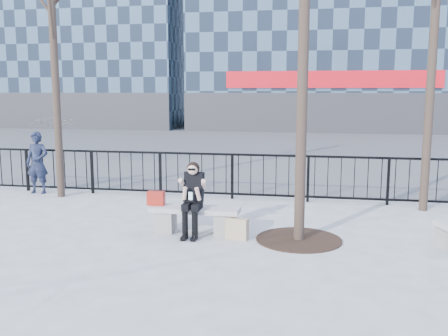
# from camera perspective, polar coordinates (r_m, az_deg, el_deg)

# --- Properties ---
(ground) EXTENTS (120.00, 120.00, 0.00)m
(ground) POSITION_cam_1_polar(r_m,az_deg,el_deg) (9.28, -3.35, -7.42)
(ground) COLOR gray
(ground) RESTS_ON ground
(street_surface) EXTENTS (60.00, 23.00, 0.01)m
(street_surface) POSITION_cam_1_polar(r_m,az_deg,el_deg) (23.88, 5.19, 2.67)
(street_surface) COLOR #474747
(street_surface) RESTS_ON ground
(railing) EXTENTS (14.00, 0.06, 1.10)m
(railing) POSITION_cam_1_polar(r_m,az_deg,el_deg) (12.02, 0.01, -0.91)
(railing) COLOR black
(railing) RESTS_ON ground
(tree_grate) EXTENTS (1.50, 1.50, 0.02)m
(tree_grate) POSITION_cam_1_polar(r_m,az_deg,el_deg) (8.94, 8.54, -8.07)
(tree_grate) COLOR black
(tree_grate) RESTS_ON ground
(bench_main) EXTENTS (1.65, 0.46, 0.49)m
(bench_main) POSITION_cam_1_polar(r_m,az_deg,el_deg) (9.20, -3.36, -5.62)
(bench_main) COLOR slate
(bench_main) RESTS_ON ground
(seated_woman) EXTENTS (0.50, 0.64, 1.34)m
(seated_woman) POSITION_cam_1_polar(r_m,az_deg,el_deg) (8.96, -3.63, -3.59)
(seated_woman) COLOR black
(seated_woman) RESTS_ON ground
(handbag) EXTENTS (0.32, 0.15, 0.26)m
(handbag) POSITION_cam_1_polar(r_m,az_deg,el_deg) (9.34, -7.78, -3.45)
(handbag) COLOR #A51E14
(handbag) RESTS_ON bench_main
(shopping_bag) EXTENTS (0.42, 0.24, 0.38)m
(shopping_bag) POSITION_cam_1_polar(r_m,az_deg,el_deg) (8.85, 1.51, -6.95)
(shopping_bag) COLOR tan
(shopping_bag) RESTS_ON ground
(standing_man) EXTENTS (0.59, 0.41, 1.57)m
(standing_man) POSITION_cam_1_polar(r_m,az_deg,el_deg) (13.45, -20.54, 0.58)
(standing_man) COLOR black
(standing_man) RESTS_ON ground
(vendor_umbrella) EXTENTS (1.95, 1.99, 1.74)m
(vendor_umbrella) POSITION_cam_1_polar(r_m,az_deg,el_deg) (18.37, -18.69, 3.05)
(vendor_umbrella) COLOR gold
(vendor_umbrella) RESTS_ON ground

